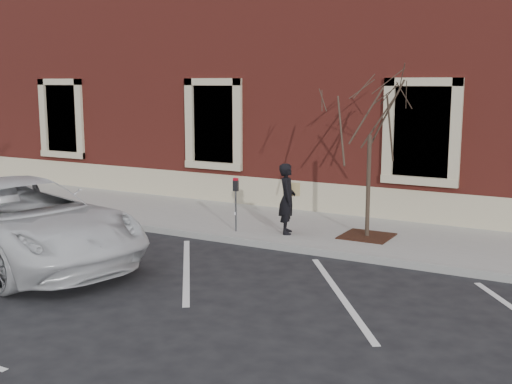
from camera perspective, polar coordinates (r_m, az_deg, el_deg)
The scene contains 10 objects.
ground at distance 14.46m, azimuth -1.16°, elevation -4.65°, with size 120.00×120.00×0.00m, color #28282B.
sidewalk_near at distance 15.93m, azimuth 2.01°, elevation -3.02°, with size 40.00×3.50×0.15m, color #ACA8A2.
curb_near at distance 14.39m, azimuth -1.26°, elevation -4.41°, with size 40.00×0.12×0.15m, color #9E9E99.
parking_stripes at distance 12.67m, azimuth -6.21°, elevation -6.78°, with size 28.00×4.40×0.01m, color silver, non-canonical shape.
building_civic at distance 21.05m, azimuth 9.65°, elevation 10.71°, with size 40.00×8.62×8.00m.
man at distance 14.68m, azimuth 2.78°, elevation -0.60°, with size 0.59×0.39×1.62m, color black.
parking_meter at distance 14.86m, azimuth -1.81°, elevation -0.21°, with size 0.11×0.09×1.26m.
tree_grate at distance 14.72m, azimuth 9.82°, elevation -3.88°, with size 1.09×1.09×0.03m, color #3C1D13.
sapling at distance 14.32m, azimuth 10.16°, elevation 7.51°, with size 2.51×2.51×4.18m.
white_truck at distance 13.73m, azimuth -20.19°, elevation -2.47°, with size 2.76×5.99×1.66m, color silver.
Camera 1 is at (7.05, -12.09, 3.60)m, focal length 45.00 mm.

